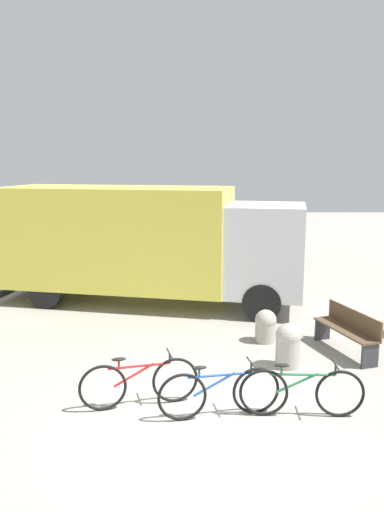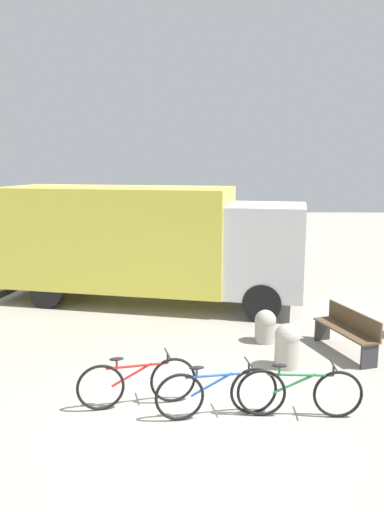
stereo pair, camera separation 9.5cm
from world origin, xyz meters
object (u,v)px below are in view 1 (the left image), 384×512
object	(u,v)px
bollard_far_bench	(266,325)
delivery_truck	(147,240)
bicycle_near	(139,383)
bollard_near_bench	(288,344)
park_bench	(348,329)
bicycle_middle	(219,392)
bicycle_far	(302,392)

from	to	relation	value
bollard_far_bench	delivery_truck	bearing A→B (deg)	132.58
bicycle_near	bollard_near_bench	xyz separation A→B (m)	(2.52, 1.49, 0.05)
park_bench	bollard_far_bench	size ratio (longest dim) A/B	2.48
delivery_truck	bollard_far_bench	size ratio (longest dim) A/B	11.84
bicycle_middle	bicycle_far	bearing A→B (deg)	-9.90
bicycle_middle	park_bench	bearing A→B (deg)	32.77
delivery_truck	bicycle_near	world-z (taller)	delivery_truck
bicycle_near	bicycle_middle	distance (m)	1.23
delivery_truck	bicycle_near	distance (m)	5.83
park_bench	bicycle_near	xyz separation A→B (m)	(-3.81, -2.18, -0.09)
park_bench	bicycle_middle	size ratio (longest dim) A/B	0.94
delivery_truck	bollard_far_bench	bearing A→B (deg)	-35.81
delivery_truck	bicycle_middle	size ratio (longest dim) A/B	4.49
bicycle_far	bollard_near_bench	size ratio (longest dim) A/B	2.24
delivery_truck	bicycle_far	world-z (taller)	delivery_truck
bollard_near_bench	bicycle_far	bearing A→B (deg)	-94.52
bicycle_near	bicycle_middle	xyz separation A→B (m)	(1.19, -0.33, 0.00)
delivery_truck	bollard_far_bench	xyz separation A→B (m)	(2.67, -2.91, -1.32)
bicycle_near	bollard_far_bench	size ratio (longest dim) A/B	2.61
delivery_truck	bicycle_far	bearing A→B (deg)	-53.73
delivery_truck	park_bench	xyz separation A→B (m)	(4.18, -3.49, -1.19)
park_bench	bollard_far_bench	distance (m)	1.62
bicycle_far	bollard_near_bench	xyz separation A→B (m)	(0.14, 1.79, 0.05)
bicycle_far	bollard_near_bench	world-z (taller)	bollard_near_bench
park_bench	bicycle_near	bearing A→B (deg)	101.76
park_bench	bicycle_middle	world-z (taller)	park_bench
bicycle_middle	bollard_near_bench	distance (m)	2.25
bicycle_middle	bollard_far_bench	bearing A→B (deg)	59.24
bicycle_middle	bollard_near_bench	world-z (taller)	bollard_near_bench
bollard_near_bench	bollard_far_bench	xyz separation A→B (m)	(-0.21, 1.28, -0.08)
park_bench	bollard_near_bench	world-z (taller)	park_bench
delivery_truck	bicycle_near	size ratio (longest dim) A/B	4.54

